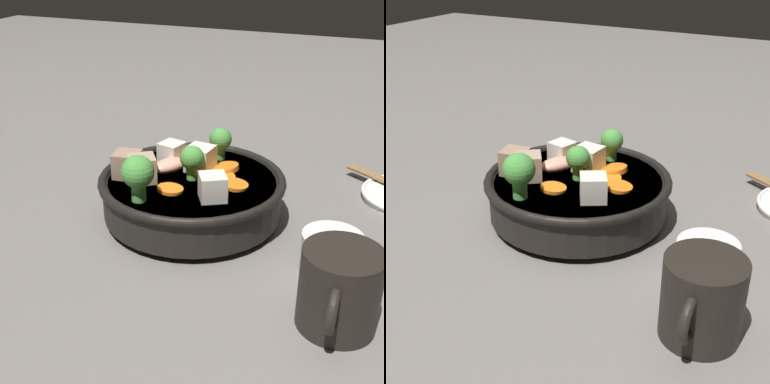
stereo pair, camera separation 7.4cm
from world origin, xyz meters
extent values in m
plane|color=slate|center=(0.00, 0.00, 0.00)|extent=(3.00, 3.00, 0.00)
cylinder|color=black|center=(0.00, 0.00, 0.01)|extent=(0.14, 0.14, 0.01)
cylinder|color=black|center=(0.00, 0.00, 0.04)|extent=(0.25, 0.25, 0.05)
torus|color=black|center=(0.00, 0.00, 0.06)|extent=(0.26, 0.26, 0.01)
cylinder|color=brown|center=(0.00, 0.00, 0.05)|extent=(0.23, 0.23, 0.03)
cylinder|color=orange|center=(-0.06, -0.01, 0.06)|extent=(0.05, 0.05, 0.01)
cylinder|color=orange|center=(0.04, -0.01, 0.06)|extent=(0.05, 0.05, 0.01)
cylinder|color=orange|center=(-0.01, 0.03, 0.06)|extent=(0.07, 0.07, 0.01)
cylinder|color=orange|center=(-0.04, 0.03, 0.06)|extent=(0.05, 0.05, 0.01)
cylinder|color=orange|center=(0.00, 0.06, 0.06)|extent=(0.05, 0.05, 0.01)
cylinder|color=#59B84C|center=(-0.08, 0.01, 0.07)|extent=(0.01, 0.01, 0.02)
sphere|color=#47933D|center=(-0.08, 0.01, 0.09)|extent=(0.03, 0.03, 0.03)
cylinder|color=#59B84C|center=(0.00, 0.00, 0.07)|extent=(0.01, 0.01, 0.02)
sphere|color=#47933D|center=(0.00, 0.00, 0.09)|extent=(0.03, 0.03, 0.03)
cylinder|color=#59B84C|center=(0.08, -0.04, 0.07)|extent=(0.02, 0.02, 0.03)
sphere|color=#47933D|center=(0.08, -0.04, 0.10)|extent=(0.04, 0.04, 0.04)
cube|color=silver|center=(-0.03, 0.00, 0.08)|extent=(0.04, 0.04, 0.04)
cube|color=silver|center=(0.05, 0.05, 0.08)|extent=(0.05, 0.05, 0.03)
cube|color=silver|center=(-0.04, -0.05, 0.08)|extent=(0.04, 0.04, 0.03)
cube|color=#9E7F66|center=(0.03, -0.09, 0.08)|extent=(0.04, 0.04, 0.04)
cube|color=tan|center=(0.03, -0.06, 0.08)|extent=(0.05, 0.05, 0.04)
ellipsoid|color=#EA9E84|center=(-0.01, -0.04, 0.07)|extent=(0.06, 0.05, 0.02)
cylinder|color=white|center=(0.06, 0.20, 0.03)|extent=(0.07, 0.07, 0.05)
cylinder|color=brown|center=(0.06, 0.20, 0.04)|extent=(0.06, 0.06, 0.00)
cylinder|color=black|center=(0.16, 0.22, 0.04)|extent=(0.08, 0.08, 0.09)
torus|color=black|center=(0.20, 0.22, 0.05)|extent=(0.05, 0.01, 0.05)
cube|color=beige|center=(-0.21, -0.08, 0.00)|extent=(0.11, 0.08, 0.00)
camera|label=1|loc=(0.62, 0.25, 0.37)|focal=50.00mm
camera|label=2|loc=(0.59, 0.32, 0.37)|focal=50.00mm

